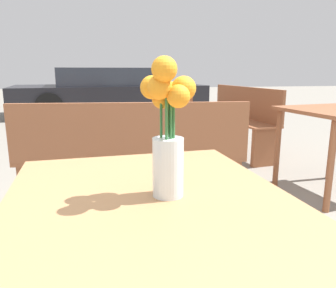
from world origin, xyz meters
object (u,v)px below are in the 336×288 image
table_back (335,124)px  bench_far (165,124)px  bench_near (132,156)px  table_front (152,237)px  bench_middle (239,117)px  flower_vase (168,131)px  parked_car (110,91)px

table_back → bench_far: bearing=137.3°
bench_far → bench_near: bearing=-109.5°
table_front → bench_far: bench_far is taller
bench_middle → table_back: 1.62m
flower_vase → parked_car: parked_car is taller
table_front → parked_car: parked_car is taller
bench_far → flower_vase: bearing=-99.8°
bench_middle → table_back: (0.19, -1.60, 0.16)m
table_back → bench_near: bearing=-174.4°
bench_far → table_front: bearing=-100.7°
bench_near → table_back: (1.72, 0.17, 0.16)m
table_front → bench_near: bearing=87.8°
table_front → flower_vase: 0.28m
table_front → flower_vase: (0.05, 0.03, 0.28)m
table_front → flower_vase: bearing=32.1°
bench_near → table_back: bearing=5.6°
parked_car → table_front: bearing=-89.9°
bench_middle → parked_car: (-1.61, 4.40, 0.09)m
flower_vase → bench_near: (0.01, 1.44, -0.44)m
table_front → bench_near: 1.48m
bench_near → bench_far: size_ratio=0.87×
table_back → parked_car: 6.27m
table_front → bench_near: size_ratio=0.63×
table_front → flower_vase: size_ratio=2.82×
table_front → bench_near: (0.06, 1.47, -0.16)m
parked_car → bench_near: bearing=-89.3°
bench_near → bench_far: 1.41m
table_front → bench_far: (0.53, 2.80, -0.15)m
bench_near → bench_far: same height
table_front → bench_far: bearing=79.3°
table_front → table_back: bearing=42.7°
table_front → parked_car: bearing=90.1°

